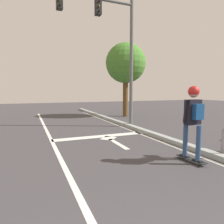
{
  "coord_description": "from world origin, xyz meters",
  "views": [
    {
      "loc": [
        -0.93,
        0.03,
        1.71
      ],
      "look_at": [
        1.63,
        6.2,
        1.01
      ],
      "focal_mm": 32.82,
      "sensor_mm": 36.0,
      "label": 1
    }
  ],
  "objects_px": {
    "skateboard": "(191,159)",
    "roadside_tree": "(126,64)",
    "traffic_signal_mast": "(107,34)",
    "skater": "(193,113)"
  },
  "relations": [
    {
      "from": "skateboard",
      "to": "roadside_tree",
      "type": "height_order",
      "value": "roadside_tree"
    },
    {
      "from": "traffic_signal_mast",
      "to": "skateboard",
      "type": "bearing_deg",
      "value": -86.91
    },
    {
      "from": "roadside_tree",
      "to": "skateboard",
      "type": "bearing_deg",
      "value": -105.98
    },
    {
      "from": "traffic_signal_mast",
      "to": "roadside_tree",
      "type": "bearing_deg",
      "value": 52.99
    },
    {
      "from": "skater",
      "to": "skateboard",
      "type": "bearing_deg",
      "value": 94.29
    },
    {
      "from": "skater",
      "to": "roadside_tree",
      "type": "relative_size",
      "value": 0.36
    },
    {
      "from": "skateboard",
      "to": "roadside_tree",
      "type": "distance_m",
      "value": 9.53
    },
    {
      "from": "traffic_signal_mast",
      "to": "roadside_tree",
      "type": "distance_m",
      "value": 4.57
    },
    {
      "from": "traffic_signal_mast",
      "to": "skater",
      "type": "bearing_deg",
      "value": -86.9
    },
    {
      "from": "skateboard",
      "to": "skater",
      "type": "xyz_separation_m",
      "value": [
        0.0,
        -0.02,
        1.13
      ]
    }
  ]
}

